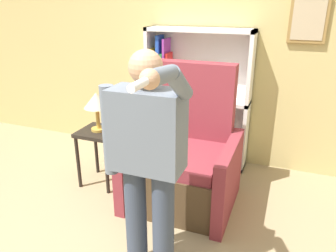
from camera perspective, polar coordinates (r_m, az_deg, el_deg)
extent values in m
cube|color=tan|center=(3.86, 4.47, 14.54)|extent=(8.00, 0.06, 2.80)
cube|color=olive|center=(3.63, 23.28, 16.80)|extent=(0.36, 0.04, 0.46)
cube|color=tan|center=(3.61, 23.29, 16.79)|extent=(0.30, 0.01, 0.40)
cube|color=white|center=(3.96, -2.94, 5.61)|extent=(0.04, 0.28, 1.56)
cube|color=white|center=(3.67, 13.75, 3.76)|extent=(0.04, 0.28, 1.56)
cube|color=white|center=(3.90, 5.64, 5.28)|extent=(1.19, 0.01, 1.56)
cube|color=white|center=(4.05, 4.75, -5.60)|extent=(1.19, 0.28, 0.04)
cube|color=white|center=(3.77, 5.09, 4.77)|extent=(1.19, 0.28, 0.04)
cube|color=white|center=(3.64, 5.49, 16.34)|extent=(1.19, 0.28, 0.04)
cube|color=#1E47B2|center=(4.07, -2.12, 0.07)|extent=(0.05, 0.24, 0.68)
cube|color=#238438|center=(4.09, -1.47, -1.35)|extent=(0.03, 0.21, 0.47)
cube|color=#337070|center=(4.04, -0.76, -0.67)|extent=(0.05, 0.23, 0.59)
cube|color=orange|center=(4.05, -0.04, -1.45)|extent=(0.03, 0.18, 0.49)
cube|color=red|center=(4.03, 0.66, -1.59)|extent=(0.05, 0.22, 0.48)
cube|color=#1E47B2|center=(3.98, 1.45, -0.73)|extent=(0.04, 0.24, 0.63)
cube|color=gold|center=(3.88, -2.40, 9.56)|extent=(0.03, 0.22, 0.52)
cube|color=#238438|center=(3.87, -1.93, 9.10)|extent=(0.03, 0.16, 0.46)
cube|color=#1E47B2|center=(3.84, -1.41, 10.57)|extent=(0.04, 0.18, 0.67)
cube|color=#238438|center=(3.84, -0.80, 9.09)|extent=(0.03, 0.18, 0.47)
cube|color=purple|center=(3.81, -0.29, 10.25)|extent=(0.02, 0.21, 0.64)
cube|color=red|center=(3.82, 0.13, 9.07)|extent=(0.03, 0.18, 0.48)
cube|color=#4C3823|center=(3.16, 2.36, -9.68)|extent=(0.78, 0.79, 0.44)
cube|color=maroon|center=(2.99, 2.19, -5.43)|extent=(0.74, 0.67, 0.12)
cube|color=maroon|center=(3.24, 4.53, 1.63)|extent=(0.78, 0.16, 1.08)
cube|color=maroon|center=(3.25, -5.03, -6.50)|extent=(0.10, 0.87, 0.67)
cube|color=maroon|center=(3.01, 10.46, -9.18)|extent=(0.10, 0.87, 0.67)
cylinder|color=#384256|center=(2.39, -5.58, -15.55)|extent=(0.15, 0.15, 0.82)
cylinder|color=#384256|center=(2.32, -0.83, -16.70)|extent=(0.15, 0.15, 0.82)
cube|color=slate|center=(2.02, -3.63, -0.79)|extent=(0.46, 0.24, 0.52)
sphere|color=tan|center=(1.91, -3.90, 10.23)|extent=(0.20, 0.20, 0.20)
cylinder|color=slate|center=(2.16, -10.23, -0.82)|extent=(0.09, 0.09, 0.61)
cylinder|color=slate|center=(1.73, 1.89, 7.39)|extent=(0.09, 0.28, 0.23)
cylinder|color=slate|center=(1.49, -1.19, 8.76)|extent=(0.08, 0.27, 0.10)
sphere|color=tan|center=(1.37, -3.25, 8.14)|extent=(0.09, 0.09, 0.09)
cylinder|color=white|center=(1.28, -4.98, 7.24)|extent=(0.04, 0.15, 0.04)
cube|color=black|center=(3.40, -11.93, -1.02)|extent=(0.39, 0.39, 0.04)
cylinder|color=black|center=(3.49, -15.37, -6.15)|extent=(0.04, 0.04, 0.56)
cylinder|color=black|center=(3.32, -10.63, -7.22)|extent=(0.04, 0.04, 0.56)
cylinder|color=black|center=(3.73, -12.41, -4.03)|extent=(0.04, 0.04, 0.56)
cylinder|color=black|center=(3.57, -7.88, -4.90)|extent=(0.04, 0.04, 0.56)
cylinder|color=gold|center=(3.39, -11.97, -0.54)|extent=(0.15, 0.15, 0.02)
cylinder|color=gold|center=(3.35, -12.13, 1.39)|extent=(0.04, 0.04, 0.22)
cone|color=beige|center=(3.29, -12.37, 4.41)|extent=(0.25, 0.25, 0.15)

